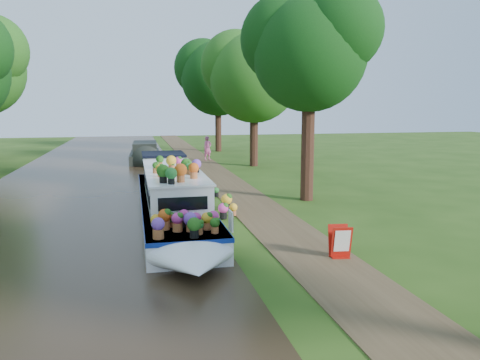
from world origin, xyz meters
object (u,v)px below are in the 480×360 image
plant_boat (173,198)px  second_boat (145,154)px  pedestrian_pink (208,148)px  sandwich_board (340,243)px

plant_boat → second_boat: (-0.50, 18.83, -0.26)m
pedestrian_pink → plant_boat: bearing=-123.6°
sandwich_board → pedestrian_pink: 23.70m
plant_boat → pedestrian_pink: size_ratio=7.47×
sandwich_board → plant_boat: bearing=136.1°
plant_boat → second_boat: plant_boat is taller
plant_boat → sandwich_board: plant_boat is taller
plant_boat → pedestrian_pink: 19.07m
plant_boat → second_boat: 18.84m
sandwich_board → second_boat: bearing=108.2°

